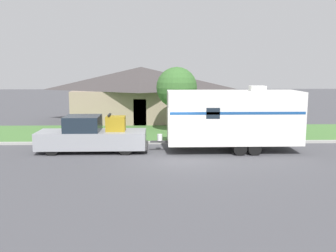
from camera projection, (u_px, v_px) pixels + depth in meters
name	position (u px, v px, depth m)	size (l,w,h in m)	color
ground_plane	(170.00, 159.00, 18.84)	(120.00, 120.00, 0.00)	#47474C
curb_strip	(168.00, 142.00, 22.53)	(80.00, 0.30, 0.14)	#999993
lawn_strip	(166.00, 133.00, 26.14)	(80.00, 7.00, 0.03)	#477538
house_across_street	(141.00, 93.00, 31.93)	(11.78, 6.51, 4.58)	gray
pickup_truck	(92.00, 136.00, 20.26)	(5.93, 1.91, 2.06)	black
travel_trailer	(233.00, 117.00, 20.33)	(8.08, 2.51, 3.57)	black
mailbox	(84.00, 126.00, 23.04)	(0.48, 0.20, 1.30)	brown
tree_in_yard	(177.00, 88.00, 25.69)	(2.80, 2.80, 4.58)	brown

